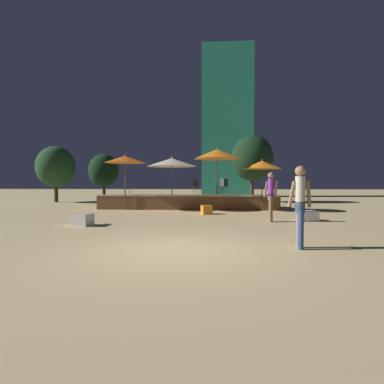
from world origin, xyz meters
The scene contains 20 objects.
ground_plane centered at (0.00, 0.00, 0.00)m, with size 120.00×120.00×0.00m, color tan.
wooden_deck centered at (-0.47, 10.86, 0.37)m, with size 9.99×2.63×0.82m.
patio_umbrella_0 centered at (-3.83, 9.48, 2.74)m, with size 2.20×2.20×3.02m.
patio_umbrella_1 centered at (-1.30, 9.69, 2.59)m, with size 2.71×2.71×2.90m.
patio_umbrella_2 centered at (3.50, 9.40, 2.42)m, with size 2.03×2.03×2.71m.
patio_umbrella_3 centered at (1.16, 9.64, 3.02)m, with size 2.49×2.49×3.37m.
cube_seat_0 centered at (4.57, 5.32, 0.19)m, with size 0.75×0.75×0.39m.
cube_seat_1 centered at (-3.63, 3.52, 0.21)m, with size 0.65×0.65×0.42m.
cube_seat_2 centered at (0.61, 7.54, 0.21)m, with size 0.57×0.57×0.42m.
person_0 centered at (3.07, 4.93, 1.05)m, with size 0.51×0.30×1.88m.
person_1 centered at (2.79, 0.31, 1.04)m, with size 0.52×0.31×1.87m.
bistro_chair_0 centered at (1.65, 11.51, 1.37)m, with size 0.42×0.42×0.90m.
bistro_chair_1 centered at (-0.05, 11.10, 1.37)m, with size 0.46×0.46×0.90m.
bistro_chair_2 centered at (-4.40, 11.60, 1.37)m, with size 0.40×0.40×0.90m.
bistro_chair_3 centered at (1.42, 10.78, 1.37)m, with size 0.47×0.46×0.90m.
frisbee_disc centered at (-2.85, 3.73, 0.02)m, with size 0.27×0.27×0.03m.
background_tree_0 centered at (-8.34, 18.72, 2.52)m, with size 2.57×2.57×3.95m.
background_tree_1 centered at (-10.86, 15.46, 2.67)m, with size 2.84×2.84×4.23m.
background_tree_2 centered at (3.97, 16.38, 3.33)m, with size 3.14×3.14×5.06m.
distant_building centered at (2.56, 25.56, 7.83)m, with size 5.29×3.10×15.65m.
Camera 1 is at (0.76, -6.53, 1.49)m, focal length 28.00 mm.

